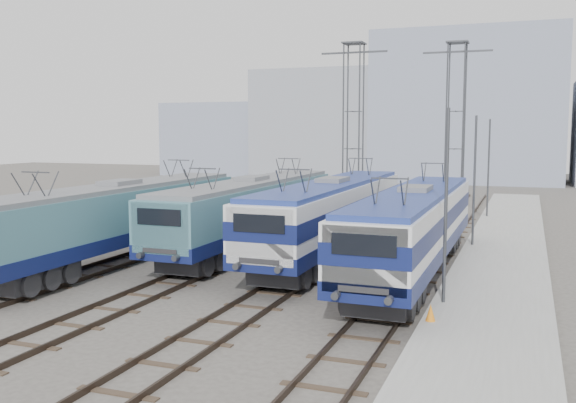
% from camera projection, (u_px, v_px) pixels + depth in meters
% --- Properties ---
extents(ground, '(160.00, 160.00, 0.00)m').
position_uv_depth(ground, '(197.00, 302.00, 23.46)').
color(ground, '#514C47').
extents(platform, '(4.00, 70.00, 0.30)m').
position_uv_depth(platform, '(499.00, 274.00, 27.32)').
color(platform, '#9E9E99').
rests_on(platform, ground).
extents(locomotive_far_left, '(2.88, 18.17, 3.42)m').
position_uv_depth(locomotive_far_left, '(118.00, 216.00, 30.01)').
color(locomotive_far_left, '#10194E').
rests_on(locomotive_far_left, ground).
extents(locomotive_center_left, '(2.84, 17.95, 3.38)m').
position_uv_depth(locomotive_center_left, '(250.00, 208.00, 33.24)').
color(locomotive_center_left, '#10194E').
rests_on(locomotive_center_left, ground).
extents(locomotive_center_right, '(2.90, 18.33, 3.45)m').
position_uv_depth(locomotive_center_right, '(331.00, 211.00, 31.31)').
color(locomotive_center_right, '#10194E').
rests_on(locomotive_center_right, ground).
extents(locomotive_far_right, '(2.86, 18.08, 3.40)m').
position_uv_depth(locomotive_far_right, '(414.00, 224.00, 27.14)').
color(locomotive_far_right, '#10194E').
rests_on(locomotive_far_right, ground).
extents(catenary_tower_west, '(4.50, 1.20, 12.00)m').
position_uv_depth(catenary_tower_west, '(353.00, 124.00, 43.19)').
color(catenary_tower_west, '#3F4247').
rests_on(catenary_tower_west, ground).
extents(catenary_tower_east, '(4.50, 1.20, 12.00)m').
position_uv_depth(catenary_tower_east, '(455.00, 124.00, 42.78)').
color(catenary_tower_east, '#3F4247').
rests_on(catenary_tower_east, ground).
extents(mast_front, '(0.12, 0.12, 7.00)m').
position_uv_depth(mast_front, '(446.00, 211.00, 21.93)').
color(mast_front, '#3F4247').
rests_on(mast_front, ground).
extents(mast_mid, '(0.12, 0.12, 7.00)m').
position_uv_depth(mast_mid, '(474.00, 184.00, 33.09)').
color(mast_mid, '#3F4247').
rests_on(mast_mid, ground).
extents(mast_rear, '(0.12, 0.12, 7.00)m').
position_uv_depth(mast_rear, '(488.00, 170.00, 44.25)').
color(mast_rear, '#3F4247').
rests_on(mast_rear, ground).
extents(safety_cone, '(0.31, 0.31, 0.54)m').
position_uv_depth(safety_cone, '(431.00, 313.00, 20.04)').
color(safety_cone, orange).
rests_on(safety_cone, platform).
extents(building_west, '(18.00, 12.00, 14.00)m').
position_uv_depth(building_west, '(328.00, 125.00, 85.26)').
color(building_west, '#8F94A0').
rests_on(building_west, ground).
extents(building_center, '(22.00, 14.00, 18.00)m').
position_uv_depth(building_center, '(469.00, 108.00, 78.74)').
color(building_center, '#8892A9').
rests_on(building_center, ground).
extents(building_far_west, '(14.00, 10.00, 10.00)m').
position_uv_depth(building_far_west, '(221.00, 139.00, 91.08)').
color(building_far_west, '#8892A9').
rests_on(building_far_west, ground).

